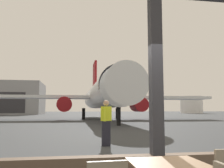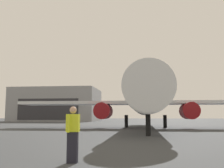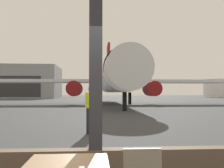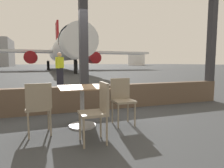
{
  "view_description": "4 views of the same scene",
  "coord_description": "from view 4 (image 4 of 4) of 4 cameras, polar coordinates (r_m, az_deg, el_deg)",
  "views": [
    {
      "loc": [
        -1.4,
        -4.0,
        1.39
      ],
      "look_at": [
        1.92,
        16.93,
        3.59
      ],
      "focal_mm": 39.12,
      "sensor_mm": 36.0,
      "label": 1
    },
    {
      "loc": [
        2.01,
        -2.79,
        1.44
      ],
      "look_at": [
        -0.23,
        17.09,
        3.86
      ],
      "focal_mm": 42.35,
      "sensor_mm": 36.0,
      "label": 2
    },
    {
      "loc": [
        -0.02,
        -3.89,
        1.49
      ],
      "look_at": [
        1.08,
        11.81,
        2.04
      ],
      "focal_mm": 40.6,
      "sensor_mm": 36.0,
      "label": 3
    },
    {
      "loc": [
        -1.0,
        -4.94,
        1.22
      ],
      "look_at": [
        0.3,
        -1.27,
        0.8
      ],
      "focal_mm": 31.76,
      "sensor_mm": 36.0,
      "label": 4
    }
  ],
  "objects": [
    {
      "name": "window_frame",
      "position": [
        5.04,
        -8.13,
        7.03
      ],
      "size": [
        8.37,
        0.24,
        3.68
      ],
      "color": "brown",
      "rests_on": "ground"
    },
    {
      "name": "cafe_chair_window_left",
      "position": [
        3.04,
        -4.02,
        -6.67
      ],
      "size": [
        0.4,
        0.4,
        0.92
      ],
      "color": "gray",
      "rests_on": "ground"
    },
    {
      "name": "dining_table",
      "position": [
        3.82,
        -8.58,
        -5.17
      ],
      "size": [
        0.86,
        0.86,
        0.77
      ],
      "color": "#8C6B4C",
      "rests_on": "ground"
    },
    {
      "name": "ground_crew_worker",
      "position": [
        10.36,
        -14.81,
        4.18
      ],
      "size": [
        0.4,
        0.54,
        1.74
      ],
      "color": "black",
      "rests_on": "ground"
    },
    {
      "name": "cafe_chair_aisle_left",
      "position": [
        3.95,
        2.87,
        -3.65
      ],
      "size": [
        0.4,
        0.4,
        0.91
      ],
      "color": "gray",
      "rests_on": "ground"
    },
    {
      "name": "cafe_chair_window_right",
      "position": [
        3.5,
        -20.36,
        -5.52
      ],
      "size": [
        0.41,
        0.41,
        0.89
      ],
      "color": "gray",
      "rests_on": "ground"
    },
    {
      "name": "airplane",
      "position": [
        33.18,
        -13.69,
        9.56
      ],
      "size": [
        30.67,
        29.84,
        10.08
      ],
      "color": "silver",
      "rests_on": "ground"
    },
    {
      "name": "fuel_storage_tank",
      "position": [
        91.1,
        7.07,
        7.2
      ],
      "size": [
        7.68,
        7.68,
        5.92
      ],
      "primitive_type": "cylinder",
      "color": "white",
      "rests_on": "ground"
    },
    {
      "name": "ground_plane",
      "position": [
        44.97,
        -18.27,
        4.29
      ],
      "size": [
        220.0,
        220.0,
        0.0
      ],
      "primitive_type": "plane",
      "color": "#383A3D"
    }
  ]
}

